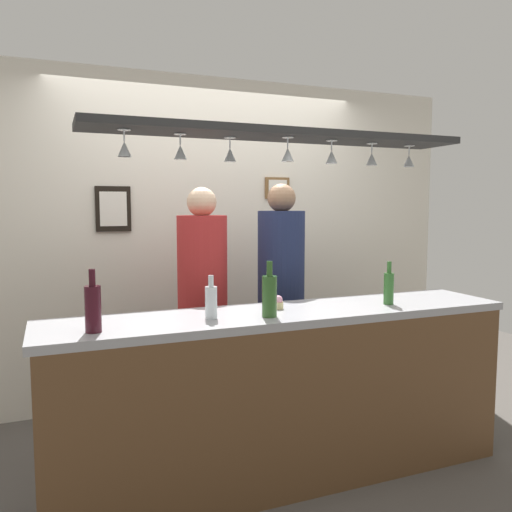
# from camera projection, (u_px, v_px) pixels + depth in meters

# --- Properties ---
(ground_plane) EXTENTS (8.00, 8.00, 0.00)m
(ground_plane) POSITION_uv_depth(u_px,v_px,m) (262.00, 449.00, 3.33)
(ground_plane) COLOR #4C4742
(back_wall) EXTENTS (4.40, 0.06, 2.60)m
(back_wall) POSITION_uv_depth(u_px,v_px,m) (211.00, 239.00, 4.22)
(back_wall) COLOR silver
(back_wall) RESTS_ON ground_plane
(bar_counter) EXTENTS (2.70, 0.55, 0.98)m
(bar_counter) POSITION_uv_depth(u_px,v_px,m) (297.00, 373.00, 2.80)
(bar_counter) COLOR #99999E
(bar_counter) RESTS_ON ground_plane
(overhead_glass_rack) EXTENTS (2.20, 0.36, 0.04)m
(overhead_glass_rack) POSITION_uv_depth(u_px,v_px,m) (283.00, 135.00, 2.86)
(overhead_glass_rack) COLOR black
(hanging_wineglass_far_left) EXTENTS (0.07, 0.07, 0.13)m
(hanging_wineglass_far_left) POSITION_uv_depth(u_px,v_px,m) (124.00, 148.00, 2.53)
(hanging_wineglass_far_left) COLOR silver
(hanging_wineglass_far_left) RESTS_ON overhead_glass_rack
(hanging_wineglass_left) EXTENTS (0.07, 0.07, 0.13)m
(hanging_wineglass_left) POSITION_uv_depth(u_px,v_px,m) (180.00, 151.00, 2.68)
(hanging_wineglass_left) COLOR silver
(hanging_wineglass_left) RESTS_ON overhead_glass_rack
(hanging_wineglass_center_left) EXTENTS (0.07, 0.07, 0.13)m
(hanging_wineglass_center_left) POSITION_uv_depth(u_px,v_px,m) (230.00, 154.00, 2.82)
(hanging_wineglass_center_left) COLOR silver
(hanging_wineglass_center_left) RESTS_ON overhead_glass_rack
(hanging_wineglass_center) EXTENTS (0.07, 0.07, 0.13)m
(hanging_wineglass_center) POSITION_uv_depth(u_px,v_px,m) (287.00, 154.00, 2.81)
(hanging_wineglass_center) COLOR silver
(hanging_wineglass_center) RESTS_ON overhead_glass_rack
(hanging_wineglass_center_right) EXTENTS (0.07, 0.07, 0.13)m
(hanging_wineglass_center_right) POSITION_uv_depth(u_px,v_px,m) (332.00, 156.00, 2.95)
(hanging_wineglass_center_right) COLOR silver
(hanging_wineglass_center_right) RESTS_ON overhead_glass_rack
(hanging_wineglass_right) EXTENTS (0.07, 0.07, 0.13)m
(hanging_wineglass_right) POSITION_uv_depth(u_px,v_px,m) (372.00, 158.00, 3.09)
(hanging_wineglass_right) COLOR silver
(hanging_wineglass_right) RESTS_ON overhead_glass_rack
(hanging_wineglass_far_right) EXTENTS (0.07, 0.07, 0.13)m
(hanging_wineglass_far_right) POSITION_uv_depth(u_px,v_px,m) (409.00, 160.00, 3.20)
(hanging_wineglass_far_right) COLOR silver
(hanging_wineglass_far_right) RESTS_ON overhead_glass_rack
(person_left_red_shirt) EXTENTS (0.34, 0.34, 1.70)m
(person_left_red_shirt) POSITION_uv_depth(u_px,v_px,m) (203.00, 286.00, 3.50)
(person_left_red_shirt) COLOR #2D334C
(person_left_red_shirt) RESTS_ON ground_plane
(person_middle_navy_shirt) EXTENTS (0.34, 0.34, 1.73)m
(person_middle_navy_shirt) POSITION_uv_depth(u_px,v_px,m) (281.00, 279.00, 3.72)
(person_middle_navy_shirt) COLOR #2D334C
(person_middle_navy_shirt) RESTS_ON ground_plane
(bottle_beer_green_import) EXTENTS (0.06, 0.06, 0.26)m
(bottle_beer_green_import) POSITION_uv_depth(u_px,v_px,m) (389.00, 287.00, 3.09)
(bottle_beer_green_import) COLOR #336B2D
(bottle_beer_green_import) RESTS_ON bar_counter
(bottle_champagne_green) EXTENTS (0.08, 0.08, 0.30)m
(bottle_champagne_green) POSITION_uv_depth(u_px,v_px,m) (269.00, 295.00, 2.74)
(bottle_champagne_green) COLOR #2D5623
(bottle_champagne_green) RESTS_ON bar_counter
(bottle_soda_clear) EXTENTS (0.06, 0.06, 0.23)m
(bottle_soda_clear) POSITION_uv_depth(u_px,v_px,m) (211.00, 301.00, 2.70)
(bottle_soda_clear) COLOR silver
(bottle_soda_clear) RESTS_ON bar_counter
(bottle_wine_dark_red) EXTENTS (0.08, 0.08, 0.30)m
(bottle_wine_dark_red) POSITION_uv_depth(u_px,v_px,m) (93.00, 307.00, 2.40)
(bottle_wine_dark_red) COLOR #380F19
(bottle_wine_dark_red) RESTS_ON bar_counter
(cupcake) EXTENTS (0.06, 0.06, 0.08)m
(cupcake) POSITION_uv_depth(u_px,v_px,m) (278.00, 303.00, 2.96)
(cupcake) COLOR beige
(cupcake) RESTS_ON bar_counter
(picture_frame_upper_small) EXTENTS (0.22, 0.02, 0.18)m
(picture_frame_upper_small) POSITION_uv_depth(u_px,v_px,m) (277.00, 188.00, 4.35)
(picture_frame_upper_small) COLOR brown
(picture_frame_upper_small) RESTS_ON back_wall
(picture_frame_caricature) EXTENTS (0.26, 0.02, 0.34)m
(picture_frame_caricature) POSITION_uv_depth(u_px,v_px,m) (113.00, 209.00, 3.86)
(picture_frame_caricature) COLOR black
(picture_frame_caricature) RESTS_ON back_wall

